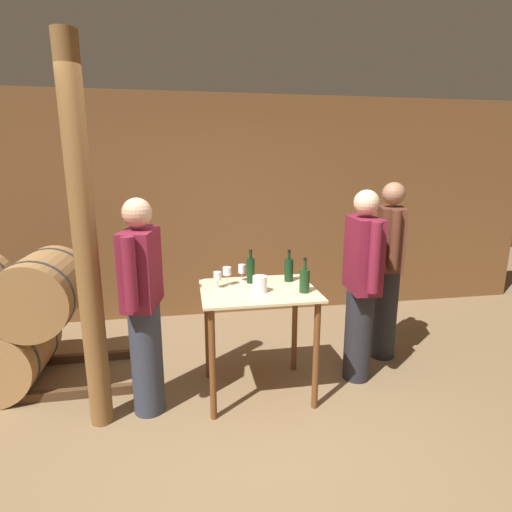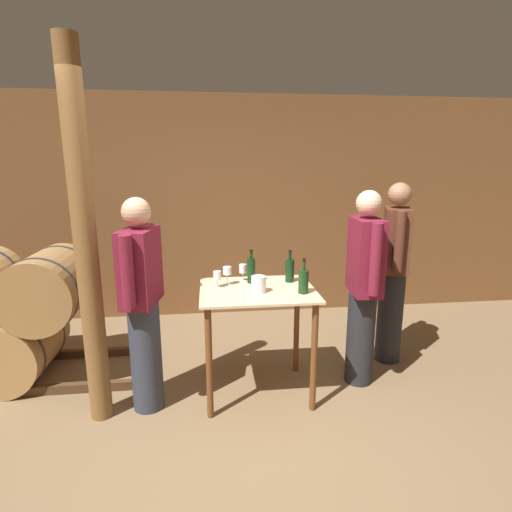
% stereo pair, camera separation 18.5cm
% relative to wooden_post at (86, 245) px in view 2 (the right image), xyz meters
% --- Properties ---
extents(ground_plane, '(14.00, 14.00, 0.00)m').
position_rel_wooden_post_xyz_m(ground_plane, '(1.08, -0.51, -1.35)').
color(ground_plane, brown).
extents(back_wall, '(8.40, 0.05, 2.70)m').
position_rel_wooden_post_xyz_m(back_wall, '(1.08, 2.10, 0.00)').
color(back_wall, brown).
rests_on(back_wall, ground_plane).
extents(tasting_table, '(0.92, 0.74, 0.92)m').
position_rel_wooden_post_xyz_m(tasting_table, '(1.23, 0.19, -0.63)').
color(tasting_table, beige).
rests_on(tasting_table, ground_plane).
extents(wooden_post, '(0.16, 0.16, 2.70)m').
position_rel_wooden_post_xyz_m(wooden_post, '(0.00, 0.00, 0.00)').
color(wooden_post, brown).
rests_on(wooden_post, ground_plane).
extents(wine_bottle_far_left, '(0.07, 0.07, 0.29)m').
position_rel_wooden_post_xyz_m(wine_bottle_far_left, '(1.20, 0.38, -0.32)').
color(wine_bottle_far_left, black).
rests_on(wine_bottle_far_left, tasting_table).
extents(wine_bottle_left, '(0.08, 0.08, 0.27)m').
position_rel_wooden_post_xyz_m(wine_bottle_left, '(1.53, 0.37, -0.33)').
color(wine_bottle_left, black).
rests_on(wine_bottle_left, tasting_table).
extents(wine_bottle_center, '(0.08, 0.08, 0.28)m').
position_rel_wooden_post_xyz_m(wine_bottle_center, '(1.58, 0.05, -0.33)').
color(wine_bottle_center, '#193819').
rests_on(wine_bottle_center, tasting_table).
extents(wine_glass_near_left, '(0.07, 0.07, 0.14)m').
position_rel_wooden_post_xyz_m(wine_glass_near_left, '(0.91, 0.28, -0.34)').
color(wine_glass_near_left, silver).
rests_on(wine_glass_near_left, tasting_table).
extents(wine_glass_near_center, '(0.07, 0.07, 0.16)m').
position_rel_wooden_post_xyz_m(wine_glass_near_center, '(1.00, 0.34, -0.32)').
color(wine_glass_near_center, silver).
rests_on(wine_glass_near_center, tasting_table).
extents(wine_glass_near_right, '(0.06, 0.06, 0.14)m').
position_rel_wooden_post_xyz_m(wine_glass_near_right, '(1.14, 0.44, -0.33)').
color(wine_glass_near_right, silver).
rests_on(wine_glass_near_right, tasting_table).
extents(ice_bucket, '(0.12, 0.12, 0.13)m').
position_rel_wooden_post_xyz_m(ice_bucket, '(1.23, 0.11, -0.37)').
color(ice_bucket, white).
rests_on(ice_bucket, tasting_table).
extents(person_host, '(0.25, 0.59, 1.69)m').
position_rel_wooden_post_xyz_m(person_host, '(2.15, 0.26, -0.45)').
color(person_host, '#232328').
rests_on(person_host, ground_plane).
extents(person_visitor_with_scarf, '(0.34, 0.56, 1.73)m').
position_rel_wooden_post_xyz_m(person_visitor_with_scarf, '(2.58, 0.61, -0.43)').
color(person_visitor_with_scarf, '#232328').
rests_on(person_visitor_with_scarf, ground_plane).
extents(person_visitor_bearded, '(0.29, 0.58, 1.67)m').
position_rel_wooden_post_xyz_m(person_visitor_bearded, '(0.34, 0.08, -0.47)').
color(person_visitor_bearded, '#333847').
rests_on(person_visitor_bearded, ground_plane).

